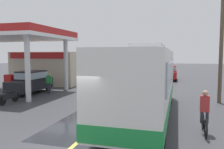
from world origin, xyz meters
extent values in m
plane|color=#38383D|center=(0.00, 20.00, 0.00)|extent=(120.00, 120.00, 0.00)
cube|color=#D8CC4C|center=(0.00, 15.00, 0.00)|extent=(0.16, 50.00, 0.01)
cube|color=#26282D|center=(-0.68, 2.53, 0.00)|extent=(2.61, 5.48, 0.01)
cube|color=white|center=(1.78, 4.63, 1.88)|extent=(2.50, 11.00, 2.90)
cube|color=#1E8C3F|center=(1.78, 4.63, 0.77)|extent=(2.54, 11.04, 0.56)
cube|color=#8C9EAD|center=(1.78, -0.81, 2.42)|extent=(2.30, 0.10, 1.40)
cube|color=#8C9EAD|center=(0.51, 4.63, 2.33)|extent=(0.06, 9.35, 1.10)
cube|color=#8C9EAD|center=(3.05, 4.63, 2.33)|extent=(0.06, 9.35, 1.10)
cube|color=white|center=(1.78, -0.80, 3.12)|extent=(1.75, 0.08, 0.32)
cube|color=#B2B2B7|center=(1.78, 5.63, 3.51)|extent=(1.60, 2.80, 0.36)
cylinder|color=black|center=(0.68, 0.73, 0.50)|extent=(0.30, 1.00, 1.00)
cylinder|color=black|center=(2.88, 0.73, 0.50)|extent=(0.30, 1.00, 1.00)
cylinder|color=black|center=(0.68, 7.93, 0.50)|extent=(0.30, 1.00, 1.00)
cylinder|color=black|center=(2.88, 7.93, 0.50)|extent=(0.30, 1.00, 1.00)
cube|color=#B21E1E|center=(-9.86, 8.75, 4.85)|extent=(9.00, 7.00, 0.50)
cube|color=white|center=(-9.86, 8.75, 4.48)|extent=(9.10, 7.10, 0.24)
cylinder|color=silver|center=(-6.16, 6.05, 2.30)|extent=(0.36, 0.36, 4.60)
cylinder|color=silver|center=(-6.16, 11.45, 2.30)|extent=(0.36, 0.36, 4.60)
cube|color=red|center=(-9.86, 8.75, 0.75)|extent=(0.70, 0.60, 1.50)
cube|color=beige|center=(-9.86, 14.95, 1.70)|extent=(7.00, 4.40, 3.40)
cube|color=#B21E1E|center=(-9.86, 12.71, 3.05)|extent=(6.30, 0.10, 0.60)
cube|color=black|center=(-8.04, 8.89, 0.72)|extent=(1.70, 4.20, 0.80)
cube|color=black|center=(-8.04, 9.09, 1.47)|extent=(1.50, 2.31, 0.70)
cube|color=#8C9EAD|center=(-8.04, 9.09, 1.47)|extent=(1.53, 2.35, 0.49)
cylinder|color=black|center=(-8.79, 7.39, 0.32)|extent=(0.20, 0.64, 0.64)
cylinder|color=black|center=(-7.29, 7.39, 0.32)|extent=(0.20, 0.64, 0.64)
cylinder|color=black|center=(-8.79, 10.39, 0.32)|extent=(0.20, 0.64, 0.64)
cylinder|color=black|center=(-7.29, 10.39, 0.32)|extent=(0.20, 0.64, 0.64)
cube|color=#BFB799|center=(-2.26, 24.02, 1.39)|extent=(2.00, 6.00, 2.10)
cube|color=#8C9EAD|center=(-2.26, 24.02, 1.79)|extent=(2.04, 5.10, 0.80)
cube|color=#2D2D33|center=(-2.26, 20.97, 0.54)|extent=(1.90, 0.16, 0.36)
cylinder|color=black|center=(-3.14, 22.02, 0.38)|extent=(0.22, 0.76, 0.76)
cylinder|color=black|center=(-1.38, 22.02, 0.38)|extent=(0.22, 0.76, 0.76)
cylinder|color=black|center=(-3.14, 26.02, 0.38)|extent=(0.22, 0.76, 0.76)
cylinder|color=black|center=(-1.38, 26.02, 0.38)|extent=(0.22, 0.76, 0.76)
torus|color=black|center=(4.43, 1.99, 0.36)|extent=(0.06, 0.72, 0.72)
torus|color=black|center=(4.43, 3.09, 0.36)|extent=(0.06, 0.72, 0.72)
cube|color=black|center=(4.43, 2.54, 0.51)|extent=(0.06, 1.10, 0.08)
cube|color=#BF3333|center=(4.43, 2.64, 1.18)|extent=(0.34, 0.24, 0.64)
sphere|color=tan|center=(4.43, 2.59, 1.61)|extent=(0.22, 0.22, 0.22)
cylinder|color=#2D2D38|center=(4.33, 2.59, 0.68)|extent=(0.12, 0.12, 0.55)
cylinder|color=#2D2D38|center=(4.53, 2.59, 0.68)|extent=(0.12, 0.12, 0.55)
cylinder|color=black|center=(-6.99, 4.58, 0.30)|extent=(0.10, 0.60, 0.60)
cylinder|color=black|center=(-6.99, 5.78, 0.30)|extent=(0.10, 0.60, 0.60)
cube|color=black|center=(-6.99, 5.18, 0.50)|extent=(0.20, 1.30, 0.36)
cube|color=black|center=(-6.99, 5.33, 0.72)|extent=(0.24, 0.60, 0.12)
cylinder|color=#2D2D33|center=(-6.99, 4.63, 0.90)|extent=(0.55, 0.04, 0.04)
cylinder|color=#33333F|center=(-6.76, 9.45, 0.41)|extent=(0.14, 0.14, 0.82)
cylinder|color=#33333F|center=(-6.58, 9.45, 0.41)|extent=(0.14, 0.14, 0.82)
cube|color=#268C3F|center=(-6.67, 9.45, 1.12)|extent=(0.36, 0.22, 0.60)
sphere|color=tan|center=(-6.67, 9.45, 1.55)|extent=(0.22, 0.22, 0.22)
cylinder|color=#268C3F|center=(-6.90, 9.45, 1.07)|extent=(0.09, 0.09, 0.58)
cylinder|color=#268C3F|center=(-6.44, 9.45, 1.07)|extent=(0.09, 0.09, 0.58)
cube|color=maroon|center=(2.42, 22.20, 0.72)|extent=(1.70, 4.20, 0.80)
cube|color=maroon|center=(2.42, 22.40, 1.47)|extent=(1.50, 2.31, 0.70)
cube|color=#8C9EAD|center=(2.42, 22.40, 1.47)|extent=(1.53, 2.35, 0.49)
cylinder|color=black|center=(1.67, 20.70, 0.32)|extent=(0.20, 0.64, 0.64)
cylinder|color=black|center=(3.17, 20.70, 0.32)|extent=(0.20, 0.64, 0.64)
cylinder|color=black|center=(1.67, 23.70, 0.32)|extent=(0.20, 0.64, 0.64)
cylinder|color=black|center=(3.17, 23.70, 0.32)|extent=(0.20, 0.64, 0.64)
cylinder|color=brown|center=(6.00, 9.11, 4.35)|extent=(0.24, 0.24, 8.70)
camera|label=1|loc=(3.38, -7.02, 3.11)|focal=37.00mm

